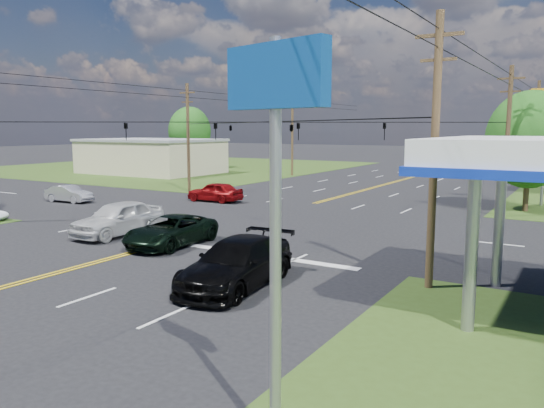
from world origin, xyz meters
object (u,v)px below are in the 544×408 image
Objects in this scene: pickup_white at (118,218)px; sedan_silver at (69,194)px; pickup_dkgreen at (171,231)px; pole_left_far at (292,132)px; pole_right_far at (536,133)px; pole_se at (434,149)px; pole_ne at (507,140)px; tree_far_l at (190,131)px; retail_nw at (151,157)px; suv_black at (237,263)px; tree_right_a at (530,140)px; pole_nw at (188,136)px; polesign_se at (276,140)px.

pickup_white reaches higher than sedan_silver.
pickup_white is at bearing 169.37° from pickup_dkgreen.
pickup_white reaches higher than pickup_dkgreen.
pole_left_far is at bearing -12.34° from sedan_silver.
pickup_white is at bearing -114.79° from pole_right_far.
pole_se is at bearing -90.00° from pole_right_far.
pole_ne is 19.00m from pole_right_far.
sedan_silver is at bearing 164.85° from pole_se.
pickup_dkgreen is (13.50, -36.50, -4.44)m from pole_left_far.
pole_ne is 1.09× the size of tree_far_l.
retail_nw is at bearing 131.51° from pickup_white.
suv_black is (-5.96, -21.33, -4.07)m from pole_ne.
pole_ne is 0.95× the size of pole_left_far.
pole_se is at bearing -92.73° from tree_right_a.
retail_nw is 21.60m from pole_nw.
pole_right_far is at bearing 90.00° from pole_se.
pole_right_far is 48.06m from polesign_se.
pole_nw is at bearing -50.44° from tree_far_l.
retail_nw is at bearing -172.06° from pole_right_far.
pickup_dkgreen is at bearing -51.25° from tree_far_l.
suv_black is at bearing 128.73° from polesign_se.
tree_far_l is at bearing 156.50° from tree_right_a.
retail_nw is 1.96× the size of tree_right_a.
pole_nw is at bearing 128.01° from suv_black.
pole_se is 13.19m from pickup_dkgreen.
pole_right_far is at bearing 90.28° from polesign_se.
pole_right_far reaches higher than retail_nw.
pole_ne is at bearing 45.83° from pickup_white.
retail_nw reaches higher than sedan_silver.
sedan_silver is (-29.55, -10.00, -4.27)m from pole_ne.
pole_nw is 0.95× the size of pole_right_far.
pole_left_far reaches higher than polesign_se.
pole_ne is 22.52m from suv_black.
pole_ne is 24.11m from pickup_white.
pole_ne reaches higher than pickup_white.
pole_right_far is 45.18m from tree_far_l.
pole_left_far is 1.87× the size of pickup_white.
suv_black is at bearing -105.97° from tree_right_a.
retail_nw is 50.52m from suv_black.
pole_right_far is at bearing 7.94° from retail_nw.
tree_right_a is at bearing -12.80° from retail_nw.
pole_nw reaches higher than polesign_se.
pole_ne is 1.35× the size of polesign_se.
pole_nw is at bearing 123.93° from pickup_dkgreen.
pole_se reaches higher than pickup_white.
pole_ne is (0.00, 18.00, 0.00)m from pole_se.
pole_right_far is at bearing -50.91° from sedan_silver.
tree_far_l is at bearing 130.99° from polesign_se.
pole_nw is 11.44m from sedan_silver.
pole_nw is 1.35× the size of polesign_se.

